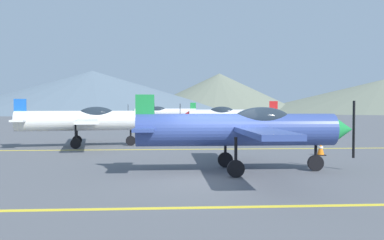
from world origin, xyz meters
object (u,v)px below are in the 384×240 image
at_px(airplane_mid, 85,120).
at_px(airplane_back, 163,113).
at_px(car_sedan, 262,118).
at_px(airplane_far, 229,116).
at_px(traffic_cone_front, 321,149).
at_px(airplane_near, 245,129).

distance_m(airplane_mid, airplane_back, 21.40).
xyz_separation_m(airplane_mid, car_sedan, (14.34, 22.35, -0.52)).
xyz_separation_m(airplane_far, car_sedan, (5.73, 14.48, -0.52)).
bearing_deg(airplane_back, airplane_mid, -100.27).
bearing_deg(traffic_cone_front, airplane_far, 98.83).
distance_m(airplane_back, car_sedan, 10.62).
bearing_deg(airplane_far, airplane_near, -97.25).
bearing_deg(airplane_mid, traffic_cone_front, -23.08).
xyz_separation_m(airplane_mid, airplane_far, (8.61, 7.87, 0.00)).
xyz_separation_m(airplane_mid, airplane_back, (3.81, 21.06, 0.00)).
relative_size(airplane_near, airplane_mid, 0.99).
distance_m(airplane_mid, airplane_far, 11.66).
xyz_separation_m(airplane_near, airplane_mid, (-6.51, 8.59, 0.00)).
relative_size(airplane_far, car_sedan, 1.74).
xyz_separation_m(airplane_near, airplane_back, (-2.70, 29.65, 0.00)).
distance_m(car_sedan, traffic_cone_front, 27.11).
xyz_separation_m(airplane_near, airplane_far, (2.09, 16.46, 0.00)).
relative_size(airplane_mid, airplane_far, 1.00).
relative_size(airplane_mid, airplane_back, 1.00).
bearing_deg(airplane_near, car_sedan, 75.80).
bearing_deg(airplane_back, car_sedan, 6.98).
distance_m(airplane_back, traffic_cone_front, 26.43).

